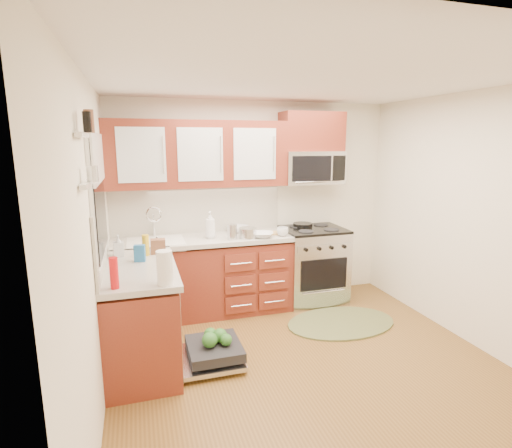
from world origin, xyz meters
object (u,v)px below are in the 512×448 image
object	(u,v)px
microwave	(311,168)
paper_towel_roll	(165,268)
sink	(156,252)
cutting_board	(268,233)
bowl_b	(238,229)
bowl_a	(263,235)
rug	(341,323)
stock_pot	(248,233)
upper_cabinets	(198,154)
skillet	(303,225)
range	(313,265)
cup	(283,232)
dishwasher	(210,353)

from	to	relation	value
microwave	paper_towel_roll	size ratio (longest dim) A/B	2.83
sink	cutting_board	distance (m)	1.33
cutting_board	bowl_b	bearing A→B (deg)	149.27
bowl_a	bowl_b	bearing A→B (deg)	119.88
rug	stock_pot	xyz separation A→B (m)	(-0.93, 0.56, 0.98)
upper_cabinets	skillet	xyz separation A→B (m)	(1.31, -0.02, -0.90)
cutting_board	bowl_b	size ratio (longest dim) A/B	1.03
sink	paper_towel_roll	bearing A→B (deg)	-90.00
rug	sink	bearing A→B (deg)	159.60
sink	rug	bearing A→B (deg)	-20.40
microwave	skillet	distance (m)	0.73
sink	microwave	bearing A→B (deg)	3.85
rug	paper_towel_roll	size ratio (longest dim) A/B	4.66
stock_pot	bowl_b	bearing A→B (deg)	93.92
bowl_a	bowl_b	xyz separation A→B (m)	(-0.20, 0.35, 0.01)
range	paper_towel_roll	size ratio (longest dim) A/B	3.53
upper_cabinets	cup	distance (m)	1.33
microwave	bowl_a	size ratio (longest dim) A/B	3.10
sink	bowl_a	bearing A→B (deg)	-8.07
rug	bowl_b	distance (m)	1.63
dishwasher	skillet	world-z (taller)	skillet
cup	paper_towel_roll	bearing A→B (deg)	-138.71
upper_cabinets	range	xyz separation A→B (m)	(1.41, -0.15, -1.40)
skillet	cup	world-z (taller)	cup
skillet	cup	bearing A→B (deg)	-141.58
paper_towel_roll	bowl_a	size ratio (longest dim) A/B	1.10
range	microwave	world-z (taller)	microwave
skillet	bowl_b	bearing A→B (deg)	177.17
stock_pot	paper_towel_roll	size ratio (longest dim) A/B	0.76
rug	paper_towel_roll	xyz separation A→B (m)	(-1.95, -0.71, 1.05)
range	paper_towel_roll	distance (m)	2.48
stock_pot	cup	size ratio (longest dim) A/B	1.52
range	dishwasher	distance (m)	1.95
rug	bowl_a	distance (m)	1.33
sink	skillet	world-z (taller)	skillet
upper_cabinets	range	distance (m)	1.99
paper_towel_roll	range	bearing A→B (deg)	36.92
range	paper_towel_roll	bearing A→B (deg)	-143.08
microwave	cutting_board	bearing A→B (deg)	-166.90
microwave	skillet	bearing A→B (deg)	174.80
stock_pot	cutting_board	bearing A→B (deg)	26.86
bowl_b	cup	xyz separation A→B (m)	(0.45, -0.35, 0.01)
rug	bowl_a	world-z (taller)	bowl_a
cutting_board	skillet	bearing A→B (deg)	16.30
stock_pot	cup	distance (m)	0.43
upper_cabinets	microwave	xyz separation A→B (m)	(1.41, -0.02, -0.18)
range	sink	world-z (taller)	range
bowl_a	cup	world-z (taller)	cup
range	skillet	size ratio (longest dim) A/B	3.87
cutting_board	bowl_a	world-z (taller)	bowl_a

